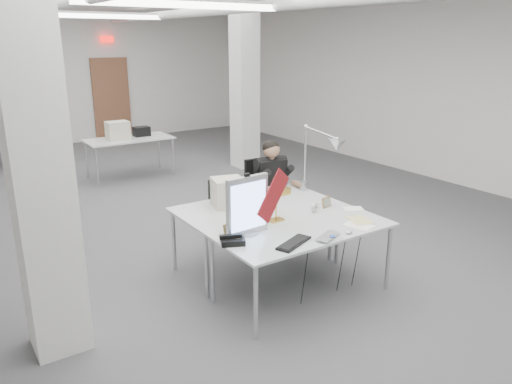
# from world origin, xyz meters

# --- Properties ---
(room_shell) EXTENTS (10.04, 14.04, 3.24)m
(room_shell) POSITION_xyz_m (0.04, 0.13, 1.69)
(room_shell) COLOR #49494C
(room_shell) RESTS_ON ground
(desk_main) EXTENTS (1.80, 0.90, 0.02)m
(desk_main) POSITION_xyz_m (0.00, -2.50, 0.74)
(desk_main) COLOR silver
(desk_main) RESTS_ON room_shell
(desk_second) EXTENTS (1.80, 0.90, 0.02)m
(desk_second) POSITION_xyz_m (0.00, -1.60, 0.74)
(desk_second) COLOR silver
(desk_second) RESTS_ON room_shell
(bg_desk_a) EXTENTS (1.60, 0.80, 0.02)m
(bg_desk_a) POSITION_xyz_m (0.20, 3.00, 0.74)
(bg_desk_a) COLOR silver
(bg_desk_a) RESTS_ON room_shell
(office_chair) EXTENTS (0.56, 0.56, 1.03)m
(office_chair) POSITION_xyz_m (0.62, -1.02, 0.51)
(office_chair) COLOR black
(office_chair) RESTS_ON room_shell
(seated_person) EXTENTS (0.49, 0.58, 0.80)m
(seated_person) POSITION_xyz_m (0.62, -1.07, 0.90)
(seated_person) COLOR black
(seated_person) RESTS_ON office_chair
(monitor) EXTENTS (0.47, 0.08, 0.58)m
(monitor) POSITION_xyz_m (-0.55, -2.31, 1.04)
(monitor) COLOR silver
(monitor) RESTS_ON desk_main
(pennant) EXTENTS (0.48, 0.14, 0.53)m
(pennant) POSITION_xyz_m (-0.27, -2.34, 1.10)
(pennant) COLOR maroon
(pennant) RESTS_ON monitor
(keyboard) EXTENTS (0.45, 0.29, 0.02)m
(keyboard) POSITION_xyz_m (-0.34, -2.77, 0.77)
(keyboard) COLOR black
(keyboard) RESTS_ON desk_main
(laptop) EXTENTS (0.37, 0.31, 0.02)m
(laptop) POSITION_xyz_m (0.04, -2.88, 0.77)
(laptop) COLOR silver
(laptop) RESTS_ON desk_main
(mouse) EXTENTS (0.10, 0.08, 0.03)m
(mouse) POSITION_xyz_m (0.27, -2.86, 0.77)
(mouse) COLOR silver
(mouse) RESTS_ON desk_main
(bankers_lamp) EXTENTS (0.32, 0.16, 0.35)m
(bankers_lamp) POSITION_xyz_m (-0.11, -2.17, 0.93)
(bankers_lamp) COLOR gold
(bankers_lamp) RESTS_ON desk_main
(desk_phone) EXTENTS (0.28, 0.27, 0.05)m
(desk_phone) POSITION_xyz_m (-0.79, -2.43, 0.78)
(desk_phone) COLOR black
(desk_phone) RESTS_ON desk_main
(picture_frame_left) EXTENTS (0.16, 0.05, 0.12)m
(picture_frame_left) POSITION_xyz_m (-0.71, -2.25, 0.81)
(picture_frame_left) COLOR olive
(picture_frame_left) RESTS_ON desk_main
(picture_frame_right) EXTENTS (0.15, 0.07, 0.12)m
(picture_frame_right) POSITION_xyz_m (0.62, -2.13, 0.81)
(picture_frame_right) COLOR olive
(picture_frame_right) RESTS_ON desk_main
(desk_clock) EXTENTS (0.11, 0.06, 0.11)m
(desk_clock) POSITION_xyz_m (0.41, -2.19, 0.81)
(desk_clock) COLOR #B4B5B9
(desk_clock) RESTS_ON desk_main
(paper_stack_a) EXTENTS (0.26, 0.32, 0.01)m
(paper_stack_a) POSITION_xyz_m (0.51, -2.76, 0.76)
(paper_stack_a) COLOR white
(paper_stack_a) RESTS_ON desk_main
(paper_stack_b) EXTENTS (0.27, 0.32, 0.01)m
(paper_stack_b) POSITION_xyz_m (0.62, -2.66, 0.76)
(paper_stack_b) COLOR #D2C57D
(paper_stack_b) RESTS_ON desk_main
(paper_stack_c) EXTENTS (0.26, 0.23, 0.01)m
(paper_stack_c) POSITION_xyz_m (0.83, -2.35, 0.76)
(paper_stack_c) COLOR white
(paper_stack_c) RESTS_ON desk_main
(beige_monitor) EXTENTS (0.41, 0.39, 0.32)m
(beige_monitor) POSITION_xyz_m (-0.27, -1.47, 0.91)
(beige_monitor) COLOR beige
(beige_monitor) RESTS_ON desk_second
(architect_lamp) EXTENTS (0.38, 0.81, 1.00)m
(architect_lamp) POSITION_xyz_m (0.83, -1.74, 1.26)
(architect_lamp) COLOR #B6B6BA
(architect_lamp) RESTS_ON desk_second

